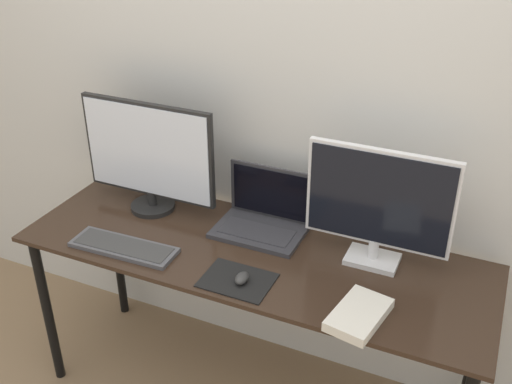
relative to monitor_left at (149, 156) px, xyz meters
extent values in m
cube|color=silver|center=(0.50, 0.24, 0.27)|extent=(7.00, 0.05, 2.50)
cube|color=#332319|center=(0.50, -0.12, -0.25)|extent=(1.75, 0.58, 0.02)
cylinder|color=black|center=(-0.32, -0.36, -0.62)|extent=(0.04, 0.04, 0.72)
cylinder|color=black|center=(-0.32, 0.12, -0.62)|extent=(0.04, 0.04, 0.72)
cylinder|color=black|center=(1.32, 0.12, -0.62)|extent=(0.04, 0.04, 0.72)
cylinder|color=black|center=(0.00, 0.00, -0.23)|extent=(0.18, 0.18, 0.02)
cylinder|color=black|center=(0.00, 0.00, -0.19)|extent=(0.04, 0.04, 0.06)
cube|color=black|center=(0.00, 0.00, 0.02)|extent=(0.57, 0.02, 0.39)
cube|color=silver|center=(0.00, -0.01, 0.02)|extent=(0.55, 0.01, 0.37)
cube|color=silver|center=(0.92, 0.00, -0.23)|extent=(0.18, 0.13, 0.02)
cylinder|color=silver|center=(0.92, 0.00, -0.18)|extent=(0.04, 0.04, 0.07)
cube|color=silver|center=(0.92, 0.00, 0.02)|extent=(0.51, 0.02, 0.36)
cube|color=black|center=(0.92, -0.01, 0.02)|extent=(0.48, 0.01, 0.33)
cube|color=#333338|center=(0.48, 0.00, -0.23)|extent=(0.34, 0.22, 0.02)
cube|color=#2D2D33|center=(0.48, -0.02, -0.22)|extent=(0.28, 0.12, 0.00)
cube|color=#333338|center=(0.48, 0.11, -0.11)|extent=(0.34, 0.01, 0.22)
cube|color=black|center=(0.48, 0.10, -0.11)|extent=(0.31, 0.00, 0.19)
cube|color=#4C4C51|center=(0.07, -0.30, -0.23)|extent=(0.41, 0.15, 0.02)
cube|color=#383838|center=(0.07, -0.30, -0.22)|extent=(0.38, 0.12, 0.00)
cube|color=black|center=(0.53, -0.30, -0.24)|extent=(0.24, 0.18, 0.00)
ellipsoid|color=#333333|center=(0.55, -0.31, -0.22)|extent=(0.04, 0.07, 0.03)
cube|color=silver|center=(0.96, -0.32, -0.22)|extent=(0.18, 0.25, 0.03)
cube|color=white|center=(0.96, -0.32, -0.22)|extent=(0.17, 0.24, 0.03)
camera|label=1|loc=(1.27, -1.78, 1.01)|focal=42.00mm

